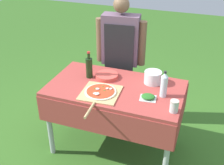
# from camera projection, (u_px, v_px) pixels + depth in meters

# --- Properties ---
(ground_plane) EXTENTS (12.00, 12.00, 0.00)m
(ground_plane) POSITION_uv_depth(u_px,v_px,m) (115.00, 146.00, 3.25)
(ground_plane) COLOR #386B23
(prep_table) EXTENTS (1.39, 0.79, 0.80)m
(prep_table) POSITION_uv_depth(u_px,v_px,m) (115.00, 96.00, 2.91)
(prep_table) COLOR #A83D38
(prep_table) RESTS_ON ground
(person_cook) EXTENTS (0.59, 0.23, 1.57)m
(person_cook) POSITION_uv_depth(u_px,v_px,m) (121.00, 52.00, 3.31)
(person_cook) COLOR #333D56
(person_cook) RESTS_ON ground
(pizza_on_peel) EXTENTS (0.39, 0.62, 0.05)m
(pizza_on_peel) POSITION_uv_depth(u_px,v_px,m) (100.00, 93.00, 2.72)
(pizza_on_peel) COLOR tan
(pizza_on_peel) RESTS_ON prep_table
(oil_bottle) EXTENTS (0.07, 0.07, 0.30)m
(oil_bottle) POSITION_uv_depth(u_px,v_px,m) (89.00, 67.00, 2.97)
(oil_bottle) COLOR black
(oil_bottle) RESTS_ON prep_table
(water_bottle) EXTENTS (0.07, 0.07, 0.27)m
(water_bottle) POSITION_uv_depth(u_px,v_px,m) (164.00, 85.00, 2.63)
(water_bottle) COLOR silver
(water_bottle) RESTS_ON prep_table
(herb_container) EXTENTS (0.17, 0.15, 0.04)m
(herb_container) POSITION_uv_depth(u_px,v_px,m) (148.00, 97.00, 2.65)
(herb_container) COLOR silver
(herb_container) RESTS_ON prep_table
(mixing_tub) EXTENTS (0.18, 0.18, 0.13)m
(mixing_tub) POSITION_uv_depth(u_px,v_px,m) (153.00, 77.00, 2.89)
(mixing_tub) COLOR silver
(mixing_tub) RESTS_ON prep_table
(plate_stack) EXTENTS (0.25, 0.25, 0.04)m
(plate_stack) POSITION_uv_depth(u_px,v_px,m) (107.00, 76.00, 3.01)
(plate_stack) COLOR #DB4C42
(plate_stack) RESTS_ON prep_table
(sauce_jar) EXTENTS (0.08, 0.08, 0.11)m
(sauce_jar) POSITION_uv_depth(u_px,v_px,m) (174.00, 107.00, 2.45)
(sauce_jar) COLOR silver
(sauce_jar) RESTS_ON prep_table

